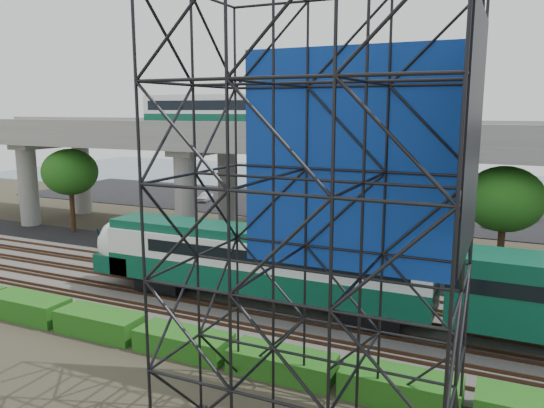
% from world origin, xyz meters
% --- Properties ---
extents(ground, '(140.00, 140.00, 0.00)m').
position_xyz_m(ground, '(0.00, 0.00, 0.00)').
color(ground, '#474233').
rests_on(ground, ground).
extents(ballast_bed, '(90.00, 12.00, 0.20)m').
position_xyz_m(ballast_bed, '(0.00, 2.00, 0.10)').
color(ballast_bed, slate).
rests_on(ballast_bed, ground).
extents(service_road, '(90.00, 5.00, 0.08)m').
position_xyz_m(service_road, '(0.00, 10.50, 0.04)').
color(service_road, black).
rests_on(service_road, ground).
extents(parking_lot, '(90.00, 18.00, 0.08)m').
position_xyz_m(parking_lot, '(0.00, 34.00, 0.04)').
color(parking_lot, black).
rests_on(parking_lot, ground).
extents(harbor_water, '(140.00, 40.00, 0.03)m').
position_xyz_m(harbor_water, '(0.00, 56.00, 0.01)').
color(harbor_water, '#435F6F').
rests_on(harbor_water, ground).
extents(rail_tracks, '(90.00, 9.52, 0.16)m').
position_xyz_m(rail_tracks, '(0.00, 2.00, 0.28)').
color(rail_tracks, '#472D1E').
rests_on(rail_tracks, ballast_bed).
extents(commuter_train, '(29.30, 3.06, 4.30)m').
position_xyz_m(commuter_train, '(4.05, 2.00, 2.88)').
color(commuter_train, black).
rests_on(commuter_train, rail_tracks).
extents(overpass, '(80.00, 12.00, 12.40)m').
position_xyz_m(overpass, '(-0.71, 16.00, 8.21)').
color(overpass, '#9E9B93').
rests_on(overpass, ground).
extents(scaffold_tower, '(9.36, 6.36, 15.00)m').
position_xyz_m(scaffold_tower, '(8.78, -7.98, 7.47)').
color(scaffold_tower, black).
rests_on(scaffold_tower, ground).
extents(hedge_strip, '(34.60, 1.80, 1.20)m').
position_xyz_m(hedge_strip, '(1.01, -4.30, 0.56)').
color(hedge_strip, '#134F12').
rests_on(hedge_strip, ground).
extents(trees, '(40.94, 16.94, 7.69)m').
position_xyz_m(trees, '(-4.67, 16.17, 5.57)').
color(trees, '#382314').
rests_on(trees, ground).
extents(suv, '(5.98, 3.47, 1.57)m').
position_xyz_m(suv, '(-2.12, 10.20, 0.86)').
color(suv, black).
rests_on(suv, service_road).
extents(parked_cars, '(37.68, 9.44, 1.25)m').
position_xyz_m(parked_cars, '(0.68, 33.62, 0.67)').
color(parked_cars, silver).
rests_on(parked_cars, parking_lot).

